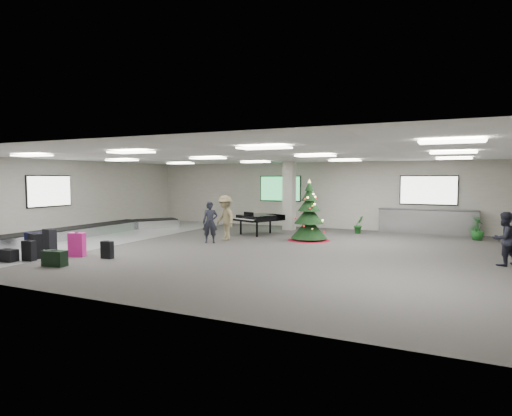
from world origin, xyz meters
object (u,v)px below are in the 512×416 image
at_px(grand_piano, 259,218).
at_px(pink_suitcase, 77,245).
at_px(baggage_carousel, 88,231).
at_px(christmas_tree, 309,219).
at_px(traveler_bench, 504,239).
at_px(traveler_b, 225,218).
at_px(traveler_a, 210,222).
at_px(potted_plant_left, 359,225).
at_px(service_counter, 427,222).
at_px(potted_plant_right, 478,229).

bearing_deg(grand_piano, pink_suitcase, -88.52).
height_order(baggage_carousel, christmas_tree, christmas_tree).
distance_m(christmas_tree, traveler_bench, 6.84).
xyz_separation_m(traveler_b, traveler_bench, (9.41, -1.04, -0.13)).
height_order(christmas_tree, traveler_b, christmas_tree).
distance_m(traveler_a, traveler_b, 0.91).
xyz_separation_m(traveler_bench, potted_plant_left, (-5.07, 5.24, -0.36)).
bearing_deg(traveler_b, pink_suitcase, -84.14).
height_order(traveler_a, traveler_b, traveler_b).
xyz_separation_m(traveler_b, potted_plant_left, (4.34, 4.21, -0.49)).
bearing_deg(service_counter, baggage_carousel, -152.33).
relative_size(grand_piano, traveler_bench, 1.42).
height_order(christmas_tree, potted_plant_left, christmas_tree).
xyz_separation_m(christmas_tree, potted_plant_left, (1.34, 2.88, -0.43)).
height_order(baggage_carousel, potted_plant_left, potted_plant_left).
bearing_deg(traveler_a, service_counter, 15.47).
bearing_deg(baggage_carousel, christmas_tree, 17.52).
height_order(grand_piano, traveler_bench, traveler_bench).
xyz_separation_m(baggage_carousel, christmas_tree, (8.78, 2.77, 0.61)).
relative_size(baggage_carousel, pink_suitcase, 12.80).
bearing_deg(baggage_carousel, service_counter, 27.67).
relative_size(pink_suitcase, traveler_b, 0.43).
bearing_deg(pink_suitcase, traveler_b, 45.27).
distance_m(traveler_b, potted_plant_left, 6.06).
bearing_deg(christmas_tree, traveler_a, -144.82).
bearing_deg(potted_plant_right, service_counter, 149.94).
xyz_separation_m(grand_piano, traveler_b, (-0.48, -2.09, 0.16)).
relative_size(traveler_b, potted_plant_left, 2.24).
distance_m(traveler_a, potted_plant_right, 10.44).
xyz_separation_m(grand_piano, traveler_a, (-0.63, -2.98, 0.06)).
relative_size(baggage_carousel, potted_plant_left, 12.37).
bearing_deg(pink_suitcase, grand_piano, 48.91).
xyz_separation_m(service_counter, potted_plant_left, (-2.73, -1.08, -0.15)).
height_order(service_counter, traveler_a, traveler_a).
bearing_deg(christmas_tree, pink_suitcase, -130.64).
bearing_deg(traveler_b, potted_plant_left, 76.03).
relative_size(grand_piano, potted_plant_left, 2.73).
bearing_deg(grand_piano, traveler_a, -78.01).
height_order(service_counter, potted_plant_left, service_counter).
distance_m(baggage_carousel, christmas_tree, 9.22).
xyz_separation_m(baggage_carousel, service_counter, (12.84, 6.73, 0.33)).
bearing_deg(christmas_tree, traveler_bench, -20.24).
bearing_deg(traveler_a, pink_suitcase, -144.28).
bearing_deg(potted_plant_right, grand_piano, -166.16).
distance_m(baggage_carousel, potted_plant_left, 11.59).
height_order(christmas_tree, potted_plant_right, christmas_tree).
relative_size(grand_piano, traveler_a, 1.38).
relative_size(traveler_b, potted_plant_right, 1.99).
height_order(service_counter, potted_plant_right, service_counter).
xyz_separation_m(christmas_tree, traveler_bench, (6.41, -2.37, -0.07)).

